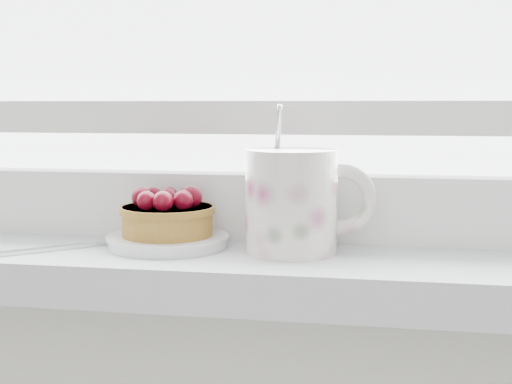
% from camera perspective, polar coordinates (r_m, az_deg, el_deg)
% --- Properties ---
extents(saucer, '(0.12, 0.12, 0.01)m').
position_cam_1_polar(saucer, '(0.73, -7.06, -3.91)').
color(saucer, silver).
rests_on(saucer, windowsill).
extents(raspberry_tart, '(0.10, 0.10, 0.05)m').
position_cam_1_polar(raspberry_tart, '(0.72, -7.09, -1.81)').
color(raspberry_tart, brown).
rests_on(raspberry_tart, saucer).
extents(floral_mug, '(0.13, 0.10, 0.14)m').
position_cam_1_polar(floral_mug, '(0.69, 3.12, -0.58)').
color(floral_mug, silver).
rests_on(floral_mug, windowsill).
extents(fork, '(0.17, 0.15, 0.00)m').
position_cam_1_polar(fork, '(0.74, -14.77, -4.25)').
color(fork, silver).
rests_on(fork, windowsill).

